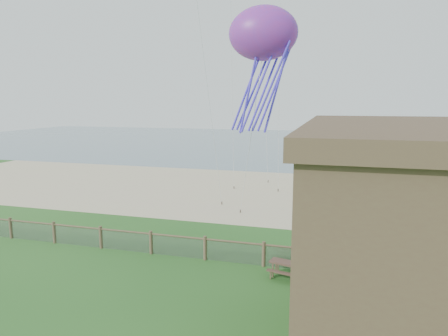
{
  "coord_description": "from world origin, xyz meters",
  "views": [
    {
      "loc": [
        6.12,
        -12.26,
        7.94
      ],
      "look_at": [
        0.43,
        8.0,
        4.44
      ],
      "focal_mm": 32.0,
      "sensor_mm": 36.0,
      "label": 1
    }
  ],
  "objects": [
    {
      "name": "octopus_kite",
      "position": [
        1.71,
        11.95,
        9.89
      ],
      "size": [
        4.06,
        3.04,
        7.9
      ],
      "primitive_type": null,
      "rotation": [
        0.0,
        0.0,
        -0.09
      ],
      "color": "#E42455"
    },
    {
      "name": "picnic_table",
      "position": [
        4.25,
        5.0,
        0.33
      ],
      "size": [
        1.78,
        1.49,
        0.66
      ],
      "primitive_type": null,
      "rotation": [
        0.0,
        0.0,
        -0.23
      ],
      "color": "brown",
      "rests_on": "ground"
    },
    {
      "name": "ground",
      "position": [
        0.0,
        0.0,
        0.0
      ],
      "size": [
        160.0,
        160.0,
        0.0
      ],
      "primitive_type": "plane",
      "color": "#21521C",
      "rests_on": "ground"
    },
    {
      "name": "sand_beach",
      "position": [
        0.0,
        22.0,
        0.0
      ],
      "size": [
        72.0,
        20.0,
        0.02
      ],
      "primitive_type": "cube",
      "color": "#C6B98F",
      "rests_on": "ground"
    },
    {
      "name": "chainlink_fence",
      "position": [
        0.0,
        6.0,
        0.55
      ],
      "size": [
        36.2,
        0.2,
        1.25
      ],
      "primitive_type": null,
      "color": "#4B382A",
      "rests_on": "ground"
    },
    {
      "name": "ocean",
      "position": [
        0.0,
        66.0,
        0.0
      ],
      "size": [
        160.0,
        68.0,
        0.02
      ],
      "primitive_type": "cube",
      "color": "slate",
      "rests_on": "ground"
    }
  ]
}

